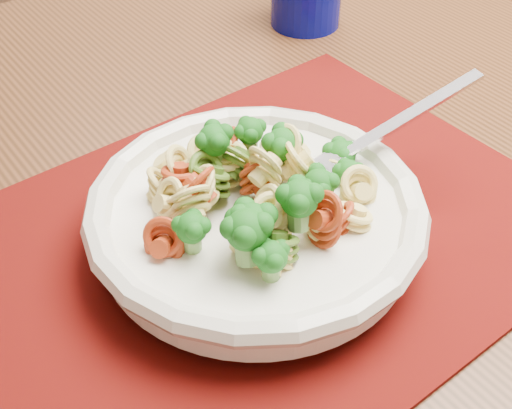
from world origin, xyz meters
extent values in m
cube|color=#55361C|center=(0.00, 0.00, 0.00)|extent=(4.00, 4.00, 0.01)
cube|color=#583019|center=(-0.30, -0.41, 0.67)|extent=(1.66, 1.41, 0.04)
cube|color=#583019|center=(0.12, 0.21, 0.33)|extent=(0.09, 0.09, 0.65)
cube|color=#520C03|center=(-0.30, -0.46, 0.70)|extent=(0.55, 0.50, 0.00)
cylinder|color=silver|center=(-0.31, -0.47, 0.70)|extent=(0.10, 0.10, 0.01)
cylinder|color=silver|center=(-0.31, -0.47, 0.72)|extent=(0.22, 0.22, 0.03)
torus|color=silver|center=(-0.31, -0.47, 0.73)|extent=(0.24, 0.24, 0.02)
camera|label=1|loc=(-0.38, -0.84, 1.07)|focal=50.00mm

